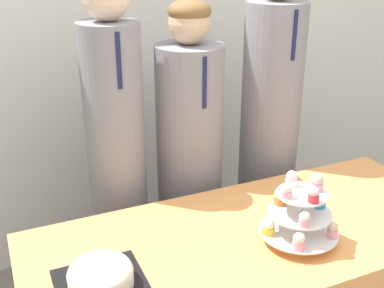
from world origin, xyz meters
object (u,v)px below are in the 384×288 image
object	(u,v)px
round_cake	(101,276)
student_1	(190,170)
cupcake_stand	(299,211)
student_2	(268,142)
student_0	(118,166)

from	to	relation	value
round_cake	student_1	size ratio (longest dim) A/B	0.19
round_cake	cupcake_stand	size ratio (longest dim) A/B	0.97
round_cake	student_2	xyz separation A→B (m)	(1.03, 0.67, 0.02)
cupcake_stand	student_1	size ratio (longest dim) A/B	0.19
student_1	student_2	size ratio (longest dim) A/B	0.91
student_0	student_2	world-z (taller)	student_2
cupcake_stand	student_2	xyz separation A→B (m)	(0.31, 0.70, -0.06)
student_0	round_cake	bearing A→B (deg)	-110.03
cupcake_stand	student_2	world-z (taller)	student_2
round_cake	student_1	world-z (taller)	student_1
student_1	student_2	bearing A→B (deg)	0.00
cupcake_stand	student_0	bearing A→B (deg)	123.95
round_cake	student_1	distance (m)	0.90
cupcake_stand	student_2	bearing A→B (deg)	65.80
student_0	student_2	xyz separation A→B (m)	(0.79, 0.00, -0.02)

